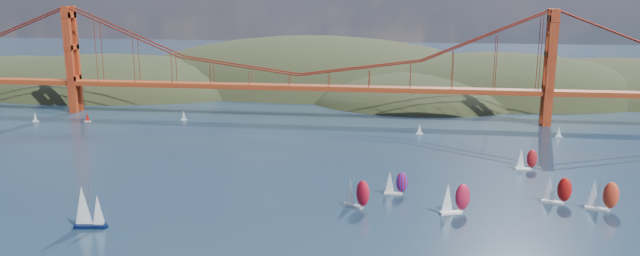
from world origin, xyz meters
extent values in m
ellipsoid|color=black|center=(-140.00, 260.00, -11.20)|extent=(240.00, 140.00, 64.00)
ellipsoid|color=black|center=(-10.00, 300.00, -16.80)|extent=(300.00, 180.00, 96.00)
ellipsoid|color=black|center=(110.00, 270.00, -13.30)|extent=(220.00, 140.00, 76.00)
ellipsoid|color=black|center=(60.00, 240.00, -8.40)|extent=(140.00, 110.00, 48.00)
ellipsoid|color=black|center=(200.00, 290.00, -10.50)|extent=(260.00, 160.00, 60.00)
ellipsoid|color=black|center=(-230.00, 290.00, -7.70)|extent=(200.00, 140.00, 44.00)
cube|color=#9A3614|center=(0.00, 180.00, 16.00)|extent=(440.00, 7.00, 1.60)
cube|color=maroon|center=(0.00, 180.00, 14.80)|extent=(440.00, 7.00, 0.80)
cube|color=maroon|center=(-120.00, 180.00, 27.50)|extent=(4.00, 8.50, 55.00)
cube|color=maroon|center=(120.00, 180.00, 27.50)|extent=(4.00, 8.50, 55.00)
cube|color=black|center=(-34.13, 28.29, 0.52)|extent=(8.85, 3.48, 1.03)
cylinder|color=#99999E|center=(-33.70, 28.34, 7.25)|extent=(0.13, 0.13, 12.44)
cone|color=white|center=(-35.67, 28.09, 6.63)|extent=(5.39, 5.39, 10.95)
cone|color=white|center=(-31.56, 28.61, 5.39)|extent=(3.85, 3.85, 8.71)
cube|color=silver|center=(37.32, 54.77, 0.38)|extent=(6.40, 4.72, 0.76)
cylinder|color=#99999E|center=(37.60, 54.61, 5.53)|extent=(0.10, 0.10, 9.54)
cone|color=white|center=(36.33, 55.34, 5.06)|extent=(4.86, 4.86, 8.40)
ellipsoid|color=red|center=(40.35, 53.02, 5.06)|extent=(5.26, 4.65, 8.01)
cube|color=white|center=(66.47, 52.58, 0.38)|extent=(6.64, 3.63, 0.77)
cylinder|color=#99999E|center=(66.78, 52.68, 5.56)|extent=(0.10, 0.10, 9.59)
cone|color=white|center=(65.37, 52.23, 5.08)|extent=(4.49, 4.49, 8.44)
ellipsoid|color=#B41733|center=(69.83, 53.64, 5.08)|extent=(5.12, 4.03, 8.06)
cube|color=silver|center=(110.28, 61.78, 0.39)|extent=(6.71, 3.50, 0.78)
cylinder|color=#99999E|center=(110.59, 61.69, 5.62)|extent=(0.10, 0.10, 9.69)
cone|color=white|center=(109.16, 62.10, 5.14)|extent=(4.47, 4.47, 8.53)
ellipsoid|color=red|center=(113.70, 60.81, 5.14)|extent=(5.13, 3.97, 8.14)
cube|color=white|center=(95.90, 101.62, 0.32)|extent=(5.48, 1.84, 0.65)
cylinder|color=#99999E|center=(96.17, 101.64, 4.70)|extent=(0.08, 0.08, 8.10)
cone|color=white|center=(94.93, 101.56, 4.29)|extent=(3.20, 3.20, 7.12)
ellipsoid|color=maroon|center=(98.87, 101.80, 4.29)|extent=(3.92, 2.60, 6.80)
cube|color=silver|center=(98.34, 66.31, 0.36)|extent=(6.30, 3.33, 0.73)
cylinder|color=#99999E|center=(98.63, 66.23, 5.28)|extent=(0.09, 0.09, 9.10)
cone|color=white|center=(97.29, 66.62, 4.83)|extent=(4.21, 4.21, 8.01)
ellipsoid|color=#AF100D|center=(101.54, 65.38, 4.83)|extent=(4.83, 3.75, 7.65)
cube|color=silver|center=(49.05, 67.99, 0.32)|extent=(5.35, 1.60, 0.64)
cylinder|color=#99999E|center=(49.32, 67.99, 4.63)|extent=(0.08, 0.08, 7.98)
cone|color=white|center=(48.09, 68.01, 4.23)|extent=(3.04, 3.04, 7.02)
ellipsoid|color=#B2060D|center=(51.98, 67.93, 4.23)|extent=(3.77, 2.42, 6.70)
cube|color=silver|center=(-127.34, 153.44, 0.25)|extent=(3.00, 1.00, 0.50)
cone|color=white|center=(-127.34, 153.44, 2.60)|extent=(2.00, 2.00, 4.20)
cube|color=silver|center=(-101.91, 156.75, 0.25)|extent=(3.00, 1.00, 0.50)
cone|color=red|center=(-101.91, 156.75, 2.60)|extent=(2.00, 2.00, 4.20)
cube|color=silver|center=(-56.18, 166.68, 0.25)|extent=(3.00, 1.00, 0.50)
cone|color=white|center=(-56.18, 166.68, 2.60)|extent=(2.00, 2.00, 4.20)
cube|color=silver|center=(120.63, 154.80, 0.25)|extent=(3.00, 1.00, 0.50)
cone|color=white|center=(120.63, 154.80, 2.60)|extent=(2.00, 2.00, 4.20)
cube|color=silver|center=(59.57, 151.96, 0.25)|extent=(3.00, 1.00, 0.50)
cone|color=white|center=(59.57, 151.96, 2.60)|extent=(2.00, 2.00, 4.20)
camera|label=1|loc=(51.01, -124.90, 66.74)|focal=35.00mm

